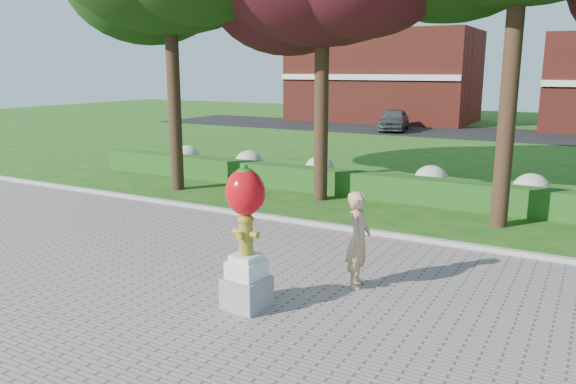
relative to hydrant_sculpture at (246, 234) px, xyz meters
The scene contains 10 objects.
ground 2.66m from the hydrant_sculpture, 104.67° to the left, with size 100.00×100.00×0.00m, color #1A4F13.
walkway 2.31m from the hydrant_sculpture, 108.02° to the right, with size 40.00×14.00×0.04m, color gray.
curb 5.40m from the hydrant_sculpture, 96.35° to the left, with size 40.00×0.18×0.15m, color #ADADA5.
lawn_hedge 9.28m from the hydrant_sculpture, 93.60° to the left, with size 24.00×0.70×0.80m, color #174E16.
hydrangea_row 10.25m from the hydrant_sculpture, 90.05° to the left, with size 20.10×1.10×0.99m.
street 30.25m from the hydrant_sculpture, 91.10° to the left, with size 50.00×8.00×0.02m, color black.
building_left 37.79m from the hydrant_sculpture, 106.29° to the left, with size 14.00×8.00×7.00m, color maroon.
hydrant_sculpture is the anchor object (origin of this frame).
woman 2.29m from the hydrant_sculpture, 55.04° to the left, with size 0.67×0.44×1.83m, color tan.
parked_car 29.90m from the hydrant_sculpture, 103.87° to the left, with size 1.74×4.32×1.47m, color #43464B.
Camera 1 is at (5.61, -9.78, 4.06)m, focal length 35.00 mm.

